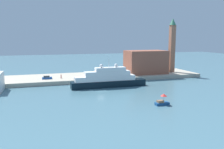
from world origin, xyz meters
TOP-DOWN VIEW (x-y plane):
  - ground at (0.00, 0.00)m, footprint 400.00×400.00m
  - quay_dock at (0.00, 27.10)m, footprint 110.00×22.20m
  - large_yacht at (4.57, 7.05)m, footprint 29.98×4.46m
  - small_motorboat at (12.63, -21.83)m, footprint 4.09×1.89m
  - harbor_building at (29.61, 25.49)m, footprint 19.66×11.72m
  - bell_tower at (44.50, 26.01)m, footprint 3.32×3.32m
  - parked_car at (-18.22, 22.96)m, footprint 4.15×1.82m
  - person_figure at (-12.23, 22.73)m, footprint 0.36×0.36m
  - mooring_bollard at (0.79, 17.39)m, footprint 0.45×0.45m

SIDE VIEW (x-z plane):
  - ground at x=0.00m, z-range 0.00..0.00m
  - quay_dock at x=0.00m, z-range 0.00..1.68m
  - small_motorboat at x=12.63m, z-range -0.47..2.81m
  - mooring_bollard at x=0.79m, z-range 1.68..2.35m
  - parked_car at x=-18.22m, z-range 1.59..2.96m
  - person_figure at x=-12.23m, z-range 1.62..3.43m
  - large_yacht at x=4.57m, z-range -2.48..8.73m
  - harbor_building at x=29.61m, z-range 1.68..13.09m
  - bell_tower at x=44.50m, z-range 2.61..29.94m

